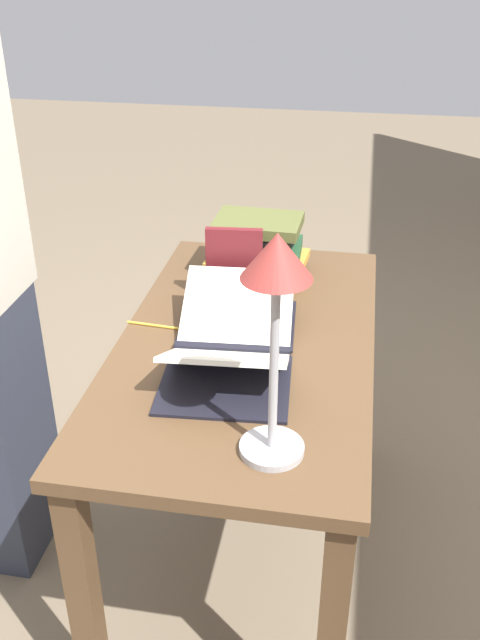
{
  "coord_description": "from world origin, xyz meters",
  "views": [
    {
      "loc": [
        1.57,
        0.26,
        1.72
      ],
      "look_at": [
        0.04,
        -0.01,
        0.85
      ],
      "focal_mm": 40.0,
      "sensor_mm": 36.0,
      "label": 1
    }
  ],
  "objects_px": {
    "pencil": "(157,326)",
    "reading_lamp": "(276,296)",
    "book_standing_upright": "(234,266)",
    "book_stack_tall": "(258,247)",
    "open_book": "(232,340)",
    "coffee_mug": "(239,299)"
  },
  "relations": [
    {
      "from": "open_book",
      "to": "book_stack_tall",
      "type": "height_order",
      "value": "book_stack_tall"
    },
    {
      "from": "book_standing_upright",
      "to": "open_book",
      "type": "bearing_deg",
      "value": 4.14
    },
    {
      "from": "pencil",
      "to": "reading_lamp",
      "type": "bearing_deg",
      "value": 39.04
    },
    {
      "from": "coffee_mug",
      "to": "pencil",
      "type": "distance_m",
      "value": 0.24
    },
    {
      "from": "book_standing_upright",
      "to": "coffee_mug",
      "type": "relative_size",
      "value": 2.05
    },
    {
      "from": "book_standing_upright",
      "to": "pencil",
      "type": "relative_size",
      "value": 1.28
    },
    {
      "from": "book_stack_tall",
      "to": "book_standing_upright",
      "type": "relative_size",
      "value": 1.39
    },
    {
      "from": "open_book",
      "to": "reading_lamp",
      "type": "bearing_deg",
      "value": 18.32
    },
    {
      "from": "book_stack_tall",
      "to": "pencil",
      "type": "xyz_separation_m",
      "value": [
        0.38,
        -0.21,
        -0.09
      ]
    },
    {
      "from": "reading_lamp",
      "to": "pencil",
      "type": "height_order",
      "value": "reading_lamp"
    },
    {
      "from": "book_standing_upright",
      "to": "pencil",
      "type": "bearing_deg",
      "value": -48.88
    },
    {
      "from": "open_book",
      "to": "reading_lamp",
      "type": "height_order",
      "value": "reading_lamp"
    },
    {
      "from": "book_stack_tall",
      "to": "pencil",
      "type": "relative_size",
      "value": 1.79
    },
    {
      "from": "book_stack_tall",
      "to": "book_standing_upright",
      "type": "distance_m",
      "value": 0.2
    },
    {
      "from": "book_standing_upright",
      "to": "pencil",
      "type": "distance_m",
      "value": 0.28
    },
    {
      "from": "book_stack_tall",
      "to": "coffee_mug",
      "type": "bearing_deg",
      "value": -2.61
    },
    {
      "from": "book_stack_tall",
      "to": "reading_lamp",
      "type": "bearing_deg",
      "value": 10.65
    },
    {
      "from": "reading_lamp",
      "to": "coffee_mug",
      "type": "height_order",
      "value": "reading_lamp"
    },
    {
      "from": "reading_lamp",
      "to": "open_book",
      "type": "bearing_deg",
      "value": -157.64
    },
    {
      "from": "open_book",
      "to": "coffee_mug",
      "type": "bearing_deg",
      "value": -178.84
    },
    {
      "from": "book_standing_upright",
      "to": "coffee_mug",
      "type": "bearing_deg",
      "value": 17.37
    },
    {
      "from": "open_book",
      "to": "pencil",
      "type": "height_order",
      "value": "open_book"
    }
  ]
}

